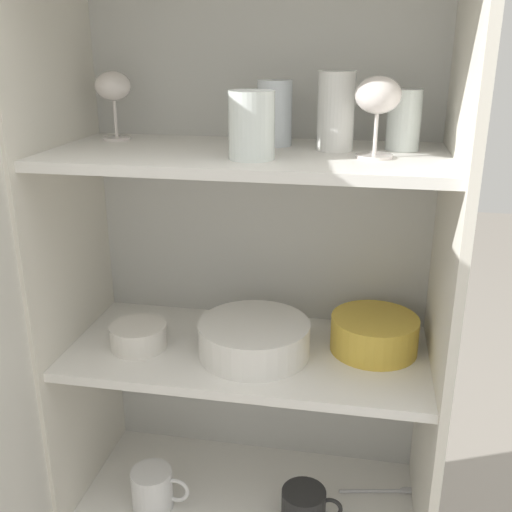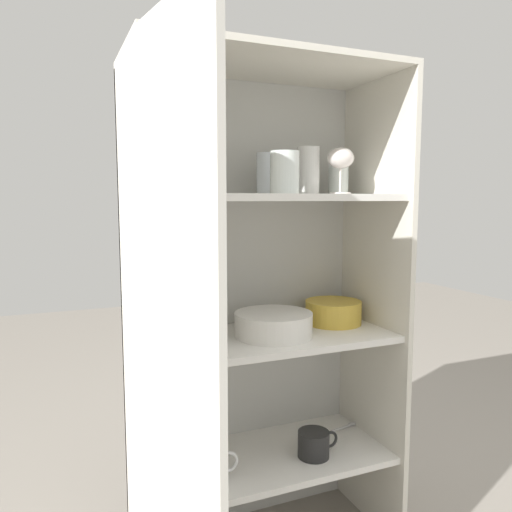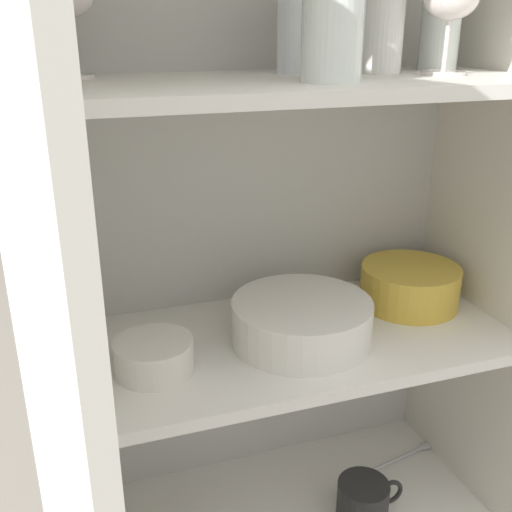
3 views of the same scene
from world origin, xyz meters
The scene contains 16 objects.
cupboard_back_panel centered at (0.00, 0.36, 0.74)m, with size 0.80×0.02×1.47m, color silver.
cupboard_side_left centered at (-0.39, 0.18, 0.74)m, with size 0.02×0.39×1.47m, color silver.
cupboard_side_right centered at (0.39, 0.18, 0.74)m, with size 0.02×0.39×1.47m, color silver.
shelf_board_middle centered at (0.00, 0.18, 0.68)m, with size 0.76×0.35×0.02m, color white.
shelf_board_upper centered at (0.00, 0.18, 1.10)m, with size 0.76×0.35×0.02m, color white.
tumbler_glass_0 centered at (0.29, 0.25, 1.17)m, with size 0.06×0.06×0.11m.
tumbler_glass_1 centered at (0.04, 0.26, 1.18)m, with size 0.07×0.07×0.13m.
tumbler_glass_2 centered at (0.16, 0.22, 1.19)m, with size 0.07×0.07×0.15m.
tumbler_glass_3 centered at (0.02, 0.10, 1.17)m, with size 0.08×0.08×0.12m.
wine_glass_0 centered at (-0.30, 0.26, 1.22)m, with size 0.08×0.08×0.14m.
wine_glass_1 centered at (0.24, 0.15, 1.22)m, with size 0.08×0.08×0.14m.
plate_stack_white centered at (0.02, 0.16, 0.72)m, with size 0.23×0.23×0.07m.
mixing_bowl_large centered at (0.27, 0.22, 0.73)m, with size 0.18×0.18×0.08m.
serving_bowl_small centered at (-0.23, 0.14, 0.72)m, with size 0.12×0.12×0.05m.
coffee_mug_primary centered at (0.14, 0.11, 0.34)m, with size 0.14×0.10×0.08m.
serving_spoon centered at (0.32, 0.24, 0.30)m, with size 0.18×0.05×0.01m.
Camera 3 is at (-0.34, -0.66, 1.19)m, focal length 42.00 mm.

